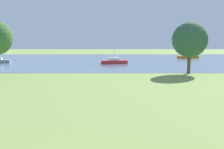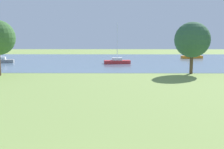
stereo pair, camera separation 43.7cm
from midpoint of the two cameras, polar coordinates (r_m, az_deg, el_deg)
The scene contains 5 objects.
ground_plane at distance 29.37m, azimuth -3.31°, elevation -1.82°, with size 160.00×160.00×0.00m, color #7F994C.
water_surface at distance 57.15m, azimuth -1.95°, elevation 2.94°, with size 140.00×40.00×0.02m, color slate.
sailboat_orange at distance 65.40m, azimuth 15.40°, elevation 3.69°, with size 5.00×2.37×7.43m.
sailboat_red at distance 50.44m, azimuth 0.22°, elevation 2.80°, with size 4.96×2.12×7.38m.
tree_east_near at distance 38.16m, azimuth 15.62°, elevation 6.99°, with size 4.73×4.73×6.92m.
Camera 1 is at (1.21, -6.92, 4.96)m, focal length 43.79 mm.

